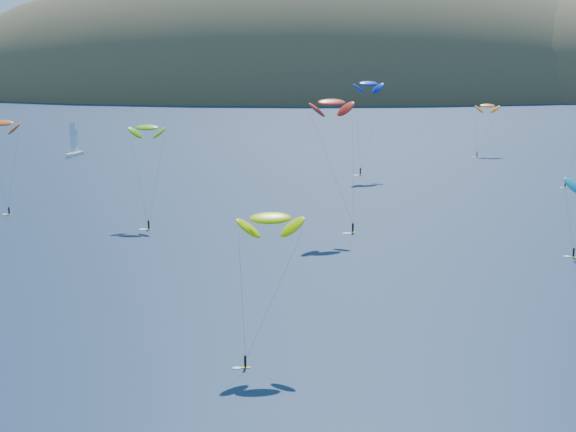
{
  "coord_description": "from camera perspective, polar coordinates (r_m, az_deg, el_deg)",
  "views": [
    {
      "loc": [
        6.64,
        -53.73,
        38.77
      ],
      "look_at": [
        6.39,
        80.0,
        9.0
      ],
      "focal_mm": 50.0,
      "sensor_mm": 36.0,
      "label": 1
    }
  ],
  "objects": [
    {
      "name": "island",
      "position": [
        618.94,
        3.17,
        7.94
      ],
      "size": [
        730.0,
        300.0,
        210.0
      ],
      "color": "#3D3526",
      "rests_on": "ground"
    },
    {
      "name": "kitesurfer_3",
      "position": [
        175.4,
        -10.0,
        6.2
      ],
      "size": [
        7.94,
        12.97,
        22.15
      ],
      "rotation": [
        0.0,
        0.0,
        -0.09
      ],
      "color": "#AFCA16",
      "rests_on": "ground"
    },
    {
      "name": "sailboat",
      "position": [
        280.84,
        -14.94,
        4.39
      ],
      "size": [
        10.4,
        9.06,
        12.48
      ],
      "rotation": [
        0.0,
        0.0,
        -0.25
      ],
      "color": "white",
      "rests_on": "ground"
    },
    {
      "name": "kitesurfer_9",
      "position": [
        164.23,
        3.12,
        8.05
      ],
      "size": [
        10.35,
        9.5,
        28.61
      ],
      "rotation": [
        0.0,
        0.0,
        0.4
      ],
      "color": "#AFCA16",
      "rests_on": "ground"
    },
    {
      "name": "kitesurfer_2",
      "position": [
        99.3,
        -1.26,
        -0.17
      ],
      "size": [
        8.44,
        9.49,
        19.18
      ],
      "rotation": [
        0.0,
        0.0,
        0.14
      ],
      "color": "#AFCA16",
      "rests_on": "ground"
    },
    {
      "name": "kitesurfer_4",
      "position": [
        233.85,
        5.74,
        9.34
      ],
      "size": [
        10.42,
        8.24,
        28.64
      ],
      "rotation": [
        0.0,
        0.0,
        0.47
      ],
      "color": "#AFCA16",
      "rests_on": "ground"
    },
    {
      "name": "kitesurfer_11",
      "position": [
        283.14,
        13.99,
        7.62
      ],
      "size": [
        9.41,
        11.06,
        18.47
      ],
      "rotation": [
        0.0,
        0.0,
        -0.02
      ],
      "color": "#AFCA16",
      "rests_on": "ground"
    },
    {
      "name": "kitesurfer_1",
      "position": [
        195.17,
        -19.65,
        6.24
      ],
      "size": [
        9.29,
        10.91,
        22.2
      ],
      "rotation": [
        0.0,
        0.0,
        -0.27
      ],
      "color": "#AFCA16",
      "rests_on": "ground"
    }
  ]
}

